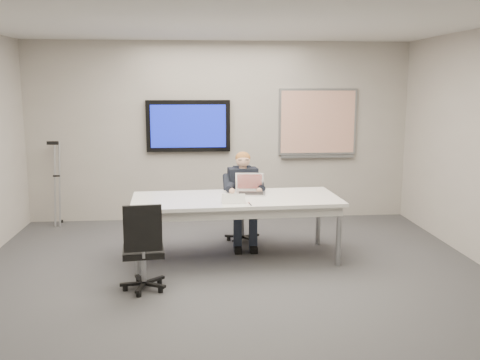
{
  "coord_description": "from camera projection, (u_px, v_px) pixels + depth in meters",
  "views": [
    {
      "loc": [
        -0.39,
        -5.41,
        2.15
      ],
      "look_at": [
        0.15,
        1.07,
        0.97
      ],
      "focal_mm": 40.0,
      "sensor_mm": 36.0,
      "label": 1
    }
  ],
  "objects": [
    {
      "name": "crutch",
      "position": [
        57.0,
        182.0,
        8.14
      ],
      "size": [
        0.4,
        0.6,
        1.38
      ],
      "primitive_type": null,
      "rotation": [
        -0.19,
        0.0,
        -0.42
      ],
      "color": "#9EA0A5",
      "rests_on": "ground"
    },
    {
      "name": "wall_back",
      "position": [
        220.0,
        132.0,
        8.42
      ],
      "size": [
        6.0,
        0.02,
        2.8
      ],
      "primitive_type": "cube",
      "color": "#A49D94",
      "rests_on": "ground"
    },
    {
      "name": "office_chair_near",
      "position": [
        144.0,
        264.0,
        5.57
      ],
      "size": [
        0.5,
        0.5,
        0.96
      ],
      "rotation": [
        0.0,
        0.0,
        3.25
      ],
      "color": "black",
      "rests_on": "ground"
    },
    {
      "name": "name_tent",
      "position": [
        233.0,
        199.0,
        6.21
      ],
      "size": [
        0.28,
        0.09,
        0.11
      ],
      "primitive_type": null,
      "rotation": [
        0.0,
        0.0,
        0.03
      ],
      "color": "white",
      "rests_on": "conference_table"
    },
    {
      "name": "office_chair_far",
      "position": [
        241.0,
        220.0,
        7.37
      ],
      "size": [
        0.57,
        0.57,
        0.93
      ],
      "rotation": [
        0.0,
        0.0,
        0.36
      ],
      "color": "black",
      "rests_on": "ground"
    },
    {
      "name": "seated_person",
      "position": [
        244.0,
        209.0,
        7.11
      ],
      "size": [
        0.41,
        0.7,
        1.26
      ],
      "rotation": [
        0.0,
        0.0,
        0.11
      ],
      "color": "#1F2534",
      "rests_on": "office_chair_far"
    },
    {
      "name": "wall_front",
      "position": [
        280.0,
        243.0,
        2.53
      ],
      "size": [
        6.0,
        0.02,
        2.8
      ],
      "primitive_type": "cube",
      "color": "#A49D94",
      "rests_on": "ground"
    },
    {
      "name": "whiteboard",
      "position": [
        318.0,
        123.0,
        8.49
      ],
      "size": [
        1.25,
        0.08,
        1.1
      ],
      "color": "#919399",
      "rests_on": "wall_back"
    },
    {
      "name": "conference_table",
      "position": [
        236.0,
        205.0,
        6.55
      ],
      "size": [
        2.56,
        1.17,
        0.78
      ],
      "rotation": [
        0.0,
        0.0,
        0.05
      ],
      "color": "white",
      "rests_on": "ground"
    },
    {
      "name": "ceiling",
      "position": [
        234.0,
        16.0,
        5.23
      ],
      "size": [
        6.0,
        6.0,
        0.02
      ],
      "primitive_type": "cube",
      "color": "silver",
      "rests_on": "wall_back"
    },
    {
      "name": "tv_display",
      "position": [
        188.0,
        126.0,
        8.31
      ],
      "size": [
        1.3,
        0.09,
        0.8
      ],
      "color": "black",
      "rests_on": "wall_back"
    },
    {
      "name": "laptop",
      "position": [
        250.0,
        189.0,
        6.76
      ],
      "size": [
        0.38,
        0.37,
        0.25
      ],
      "rotation": [
        0.0,
        0.0,
        -0.11
      ],
      "color": "silver",
      "rests_on": "conference_table"
    },
    {
      "name": "pen",
      "position": [
        250.0,
        204.0,
        6.16
      ],
      "size": [
        0.02,
        0.14,
        0.01
      ],
      "primitive_type": "cylinder",
      "rotation": [
        0.0,
        1.57,
        1.66
      ],
      "color": "black",
      "rests_on": "conference_table"
    },
    {
      "name": "floor",
      "position": [
        234.0,
        287.0,
        5.72
      ],
      "size": [
        6.0,
        6.0,
        0.02
      ],
      "primitive_type": "cube",
      "color": "#3B3B3D",
      "rests_on": "ground"
    }
  ]
}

